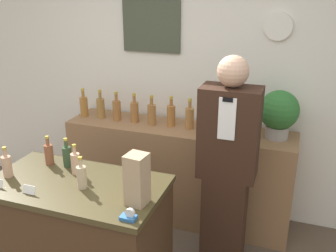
# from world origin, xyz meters

# --- Properties ---
(back_wall) EXTENTS (5.20, 0.09, 2.70)m
(back_wall) POSITION_xyz_m (-0.00, 2.00, 1.35)
(back_wall) COLOR silver
(back_wall) RESTS_ON ground_plane
(back_shelf) EXTENTS (2.11, 0.47, 0.93)m
(back_shelf) POSITION_xyz_m (0.05, 1.70, 0.47)
(back_shelf) COLOR #8E6642
(back_shelf) RESTS_ON ground_plane
(display_counter) EXTENTS (1.19, 0.66, 0.92)m
(display_counter) POSITION_xyz_m (-0.28, 0.51, 0.46)
(display_counter) COLOR #422B19
(display_counter) RESTS_ON ground_plane
(shopkeeper) EXTENTS (0.43, 0.27, 1.71)m
(shopkeeper) POSITION_xyz_m (0.61, 1.19, 0.85)
(shopkeeper) COLOR #331E14
(shopkeeper) RESTS_ON ground_plane
(potted_plant) EXTENTS (0.33, 0.33, 0.41)m
(potted_plant) POSITION_xyz_m (0.92, 1.74, 1.16)
(potted_plant) COLOR #9E998E
(potted_plant) RESTS_ON back_shelf
(paper_bag) EXTENTS (0.13, 0.14, 0.32)m
(paper_bag) POSITION_xyz_m (0.21, 0.43, 1.08)
(paper_bag) COLOR tan
(paper_bag) RESTS_ON display_counter
(tape_dispenser) EXTENTS (0.09, 0.06, 0.07)m
(tape_dispenser) POSITION_xyz_m (0.23, 0.25, 0.94)
(tape_dispenser) COLOR #2D66A8
(tape_dispenser) RESTS_ON display_counter
(price_card_right) EXTENTS (0.09, 0.02, 0.06)m
(price_card_right) POSITION_xyz_m (-0.48, 0.30, 0.95)
(price_card_right) COLOR white
(price_card_right) RESTS_ON display_counter
(counter_bottle_0) EXTENTS (0.06, 0.06, 0.22)m
(counter_bottle_0) POSITION_xyz_m (-0.76, 0.44, 1.00)
(counter_bottle_0) COLOR tan
(counter_bottle_0) RESTS_ON display_counter
(counter_bottle_1) EXTENTS (0.06, 0.06, 0.22)m
(counter_bottle_1) POSITION_xyz_m (-0.61, 0.70, 1.00)
(counter_bottle_1) COLOR brown
(counter_bottle_1) RESTS_ON display_counter
(counter_bottle_2) EXTENTS (0.06, 0.06, 0.22)m
(counter_bottle_2) POSITION_xyz_m (-0.47, 0.71, 1.00)
(counter_bottle_2) COLOR #31482D
(counter_bottle_2) RESTS_ON display_counter
(counter_bottle_3) EXTENTS (0.06, 0.06, 0.22)m
(counter_bottle_3) POSITION_xyz_m (-0.35, 0.63, 1.00)
(counter_bottle_3) COLOR tan
(counter_bottle_3) RESTS_ON display_counter
(counter_bottle_4) EXTENTS (0.06, 0.06, 0.22)m
(counter_bottle_4) POSITION_xyz_m (-0.20, 0.48, 1.00)
(counter_bottle_4) COLOR tan
(counter_bottle_4) RESTS_ON display_counter
(shelf_bottle_0) EXTENTS (0.08, 0.08, 0.28)m
(shelf_bottle_0) POSITION_xyz_m (-0.92, 1.69, 1.04)
(shelf_bottle_0) COLOR #A36C31
(shelf_bottle_0) RESTS_ON back_shelf
(shelf_bottle_1) EXTENTS (0.08, 0.08, 0.28)m
(shelf_bottle_1) POSITION_xyz_m (-0.74, 1.71, 1.04)
(shelf_bottle_1) COLOR olive
(shelf_bottle_1) RESTS_ON back_shelf
(shelf_bottle_2) EXTENTS (0.08, 0.08, 0.28)m
(shelf_bottle_2) POSITION_xyz_m (-0.56, 1.69, 1.04)
(shelf_bottle_2) COLOR #9C6432
(shelf_bottle_2) RESTS_ON back_shelf
(shelf_bottle_3) EXTENTS (0.08, 0.08, 0.28)m
(shelf_bottle_3) POSITION_xyz_m (-0.38, 1.70, 1.04)
(shelf_bottle_3) COLOR #A06634
(shelf_bottle_3) RESTS_ON back_shelf
(shelf_bottle_4) EXTENTS (0.08, 0.08, 0.28)m
(shelf_bottle_4) POSITION_xyz_m (-0.20, 1.69, 1.04)
(shelf_bottle_4) COLOR #9B6836
(shelf_bottle_4) RESTS_ON back_shelf
(shelf_bottle_5) EXTENTS (0.08, 0.08, 0.28)m
(shelf_bottle_5) POSITION_xyz_m (-0.02, 1.72, 1.04)
(shelf_bottle_5) COLOR #A46731
(shelf_bottle_5) RESTS_ON back_shelf
(shelf_bottle_6) EXTENTS (0.08, 0.08, 0.28)m
(shelf_bottle_6) POSITION_xyz_m (0.16, 1.71, 1.04)
(shelf_bottle_6) COLOR #A36E39
(shelf_bottle_6) RESTS_ON back_shelf
(shelf_bottle_7) EXTENTS (0.08, 0.08, 0.28)m
(shelf_bottle_7) POSITION_xyz_m (0.34, 1.70, 1.04)
(shelf_bottle_7) COLOR olive
(shelf_bottle_7) RESTS_ON back_shelf
(shelf_bottle_8) EXTENTS (0.08, 0.08, 0.28)m
(shelf_bottle_8) POSITION_xyz_m (0.52, 1.69, 1.04)
(shelf_bottle_8) COLOR olive
(shelf_bottle_8) RESTS_ON back_shelf
(shelf_bottle_9) EXTENTS (0.08, 0.08, 0.28)m
(shelf_bottle_9) POSITION_xyz_m (0.70, 1.69, 1.04)
(shelf_bottle_9) COLOR olive
(shelf_bottle_9) RESTS_ON back_shelf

